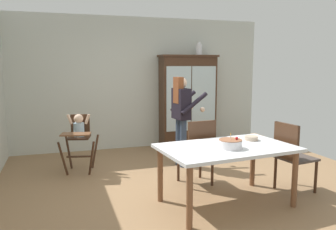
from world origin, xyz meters
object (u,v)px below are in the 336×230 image
birthday_cake (230,144)px  serving_bowl (251,138)px  high_chair_with_toddler (79,132)px  ceramic_vase (199,49)px  adult_person (182,110)px  dining_chair_right_end (291,152)px  dining_chair_far_side (198,148)px  china_cabinet (188,101)px  dining_table (227,153)px

birthday_cake → serving_bowl: (0.48, 0.31, -0.03)m
high_chair_with_toddler → serving_bowl: bearing=-25.5°
ceramic_vase → adult_person: size_ratio=0.18×
ceramic_vase → serving_bowl: 3.14m
high_chair_with_toddler → dining_chair_right_end: (2.68, -1.81, -0.10)m
dining_chair_right_end → dining_chair_far_side: bearing=53.1°
china_cabinet → serving_bowl: bearing=-94.0°
ceramic_vase → dining_chair_far_side: (-0.98, -2.33, -1.50)m
birthday_cake → ceramic_vase: bearing=73.7°
china_cabinet → high_chair_with_toddler: 2.60m
china_cabinet → dining_table: size_ratio=1.14×
dining_table → serving_bowl: bearing=23.8°
dining_chair_right_end → dining_table: bearing=87.8°
high_chair_with_toddler → serving_bowl: high_chair_with_toddler is taller
birthday_cake → dining_chair_far_side: (-0.06, 0.82, -0.24)m
birthday_cake → dining_chair_far_side: dining_chair_far_side is taller
dining_chair_far_side → birthday_cake: bearing=90.0°
ceramic_vase → dining_table: (-0.91, -3.04, -1.40)m
dining_chair_far_side → adult_person: bearing=-100.4°
serving_bowl → dining_chair_far_side: size_ratio=0.19×
serving_bowl → dining_chair_right_end: bearing=-11.3°
dining_table → birthday_cake: 0.17m
high_chair_with_toddler → adult_person: bearing=6.4°
high_chair_with_toddler → dining_table: (1.65, -1.91, 0.00)m
high_chair_with_toddler → dining_table: high_chair_with_toddler is taller
high_chair_with_toddler → serving_bowl: size_ratio=5.28×
dining_chair_far_side → china_cabinet: bearing=-111.9°
serving_bowl → dining_chair_right_end: (0.55, -0.11, -0.21)m
china_cabinet → serving_bowl: size_ratio=10.75×
high_chair_with_toddler → dining_chair_far_side: (1.58, -1.19, -0.10)m
ceramic_vase → high_chair_with_toddler: ceramic_vase is taller
china_cabinet → birthday_cake: china_cabinet is taller
china_cabinet → ceramic_vase: (0.25, 0.00, 1.08)m
adult_person → serving_bowl: 1.57m
dining_table → birthday_cake: birthday_cake is taller
adult_person → dining_table: (-0.03, -1.71, -0.31)m
high_chair_with_toddler → dining_table: size_ratio=0.56×
china_cabinet → serving_bowl: china_cabinet is taller
high_chair_with_toddler → dining_table: bearing=-35.9°
ceramic_vase → serving_bowl: size_ratio=1.50×
adult_person → dining_table: size_ratio=0.90×
dining_chair_far_side → dining_chair_right_end: size_ratio=1.00×
ceramic_vase → dining_chair_far_side: 2.94m
dining_table → dining_chair_far_side: size_ratio=1.78×
high_chair_with_toddler → dining_chair_right_end: dining_chair_right_end is taller
dining_chair_far_side → dining_table: bearing=91.4°
dining_table → serving_bowl: (0.47, 0.21, 0.11)m
china_cabinet → birthday_cake: (-0.67, -3.14, -0.18)m
serving_bowl → dining_table: bearing=-156.2°
china_cabinet → dining_chair_right_end: bearing=-83.0°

